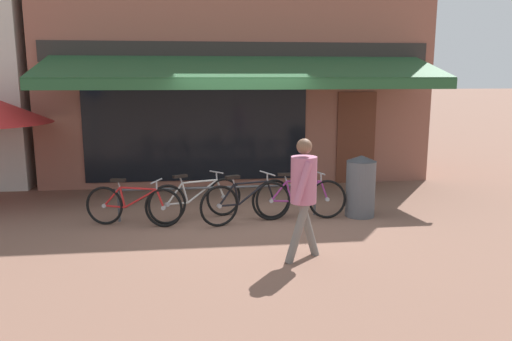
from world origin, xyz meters
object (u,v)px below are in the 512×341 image
object	(u,v)px
bicycle_silver	(196,199)
litter_bin	(361,186)
pedestrian_adult	(304,187)
bicycle_purple	(299,198)
bicycle_red	(133,205)
bicycle_black	(247,201)

from	to	relation	value
bicycle_silver	litter_bin	world-z (taller)	litter_bin
pedestrian_adult	bicycle_purple	bearing A→B (deg)	-108.83
bicycle_red	bicycle_silver	size ratio (longest dim) A/B	1.00
bicycle_black	pedestrian_adult	distance (m)	2.01
pedestrian_adult	bicycle_red	bearing A→B (deg)	-45.29
litter_bin	bicycle_black	bearing A→B (deg)	-176.29
bicycle_purple	pedestrian_adult	xyz separation A→B (m)	(-0.35, -1.91, 0.65)
bicycle_silver	bicycle_black	xyz separation A→B (m)	(0.85, -0.27, 0.01)
litter_bin	pedestrian_adult	bearing A→B (deg)	-127.01
bicycle_black	bicycle_silver	bearing A→B (deg)	141.32
bicycle_red	litter_bin	xyz separation A→B (m)	(3.93, 0.09, 0.20)
bicycle_black	pedestrian_adult	world-z (taller)	pedestrian_adult
bicycle_red	pedestrian_adult	xyz separation A→B (m)	(2.46, -1.85, 0.66)
bicycle_purple	bicycle_red	bearing A→B (deg)	-178.59
bicycle_red	bicycle_black	distance (m)	1.89
pedestrian_adult	litter_bin	bearing A→B (deg)	-135.32
bicycle_red	pedestrian_adult	bearing A→B (deg)	-21.89
bicycle_purple	litter_bin	distance (m)	1.13
bicycle_black	pedestrian_adult	size ratio (longest dim) A/B	0.97
bicycle_red	litter_bin	size ratio (longest dim) A/B	1.50
bicycle_purple	litter_bin	xyz separation A→B (m)	(1.11, 0.04, 0.18)
bicycle_black	litter_bin	xyz separation A→B (m)	(2.04, 0.13, 0.17)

